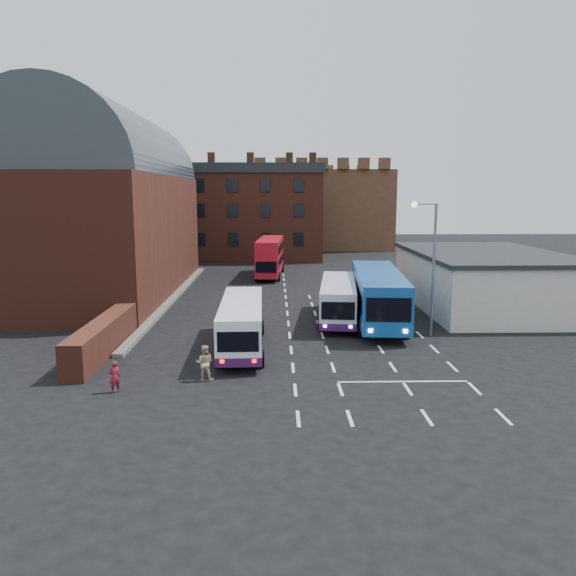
{
  "coord_description": "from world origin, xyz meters",
  "views": [
    {
      "loc": [
        -0.86,
        -27.67,
        8.61
      ],
      "look_at": [
        0.0,
        10.0,
        2.2
      ],
      "focal_mm": 35.0,
      "sensor_mm": 36.0,
      "label": 1
    }
  ],
  "objects_px": {
    "bus_white_outbound": "(242,321)",
    "bus_blue": "(378,293)",
    "street_lamp": "(430,256)",
    "bus_white_inbound": "(338,297)",
    "bus_red_double": "(270,256)",
    "pedestrian_red": "(115,377)",
    "pedestrian_beige": "(204,363)"
  },
  "relations": [
    {
      "from": "pedestrian_beige",
      "to": "bus_white_inbound",
      "type": "bearing_deg",
      "value": -118.2
    },
    {
      "from": "bus_white_inbound",
      "to": "street_lamp",
      "type": "xyz_separation_m",
      "value": [
        4.91,
        -4.41,
        3.31
      ]
    },
    {
      "from": "bus_white_inbound",
      "to": "street_lamp",
      "type": "distance_m",
      "value": 7.38
    },
    {
      "from": "bus_red_double",
      "to": "bus_white_inbound",
      "type": "bearing_deg",
      "value": 107.07
    },
    {
      "from": "bus_red_double",
      "to": "pedestrian_red",
      "type": "distance_m",
      "value": 34.95
    },
    {
      "from": "bus_white_outbound",
      "to": "street_lamp",
      "type": "bearing_deg",
      "value": 11.13
    },
    {
      "from": "bus_red_double",
      "to": "pedestrian_red",
      "type": "relative_size",
      "value": 7.01
    },
    {
      "from": "bus_white_inbound",
      "to": "pedestrian_beige",
      "type": "distance_m",
      "value": 14.41
    },
    {
      "from": "bus_blue",
      "to": "bus_white_inbound",
      "type": "bearing_deg",
      "value": -8.96
    },
    {
      "from": "bus_white_inbound",
      "to": "pedestrian_red",
      "type": "relative_size",
      "value": 7.06
    },
    {
      "from": "bus_red_double",
      "to": "pedestrian_red",
      "type": "xyz_separation_m",
      "value": [
        -6.47,
        -34.31,
        -1.38
      ]
    },
    {
      "from": "bus_white_outbound",
      "to": "bus_blue",
      "type": "xyz_separation_m",
      "value": [
        8.75,
        6.21,
        0.44
      ]
    },
    {
      "from": "bus_white_outbound",
      "to": "bus_white_inbound",
      "type": "height_order",
      "value": "bus_white_inbound"
    },
    {
      "from": "street_lamp",
      "to": "pedestrian_beige",
      "type": "relative_size",
      "value": 4.84
    },
    {
      "from": "pedestrian_red",
      "to": "pedestrian_beige",
      "type": "relative_size",
      "value": 0.85
    },
    {
      "from": "pedestrian_red",
      "to": "pedestrian_beige",
      "type": "xyz_separation_m",
      "value": [
        3.72,
        1.55,
        0.13
      ]
    },
    {
      "from": "bus_blue",
      "to": "pedestrian_beige",
      "type": "xyz_separation_m",
      "value": [
        -10.16,
        -11.59,
        -1.18
      ]
    },
    {
      "from": "bus_white_inbound",
      "to": "bus_red_double",
      "type": "xyz_separation_m",
      "value": [
        -4.82,
        20.53,
        0.51
      ]
    },
    {
      "from": "bus_red_double",
      "to": "street_lamp",
      "type": "distance_m",
      "value": 26.92
    },
    {
      "from": "bus_white_outbound",
      "to": "bus_white_inbound",
      "type": "bearing_deg",
      "value": 46.76
    },
    {
      "from": "bus_white_outbound",
      "to": "street_lamp",
      "type": "distance_m",
      "value": 11.81
    },
    {
      "from": "bus_white_outbound",
      "to": "street_lamp",
      "type": "xyz_separation_m",
      "value": [
        11.07,
        2.44,
        3.31
      ]
    },
    {
      "from": "bus_blue",
      "to": "pedestrian_beige",
      "type": "distance_m",
      "value": 15.46
    },
    {
      "from": "bus_white_outbound",
      "to": "bus_blue",
      "type": "distance_m",
      "value": 10.73
    },
    {
      "from": "bus_white_outbound",
      "to": "bus_white_inbound",
      "type": "xyz_separation_m",
      "value": [
        6.16,
        6.85,
        0.01
      ]
    },
    {
      "from": "bus_blue",
      "to": "street_lamp",
      "type": "relative_size",
      "value": 1.57
    },
    {
      "from": "bus_white_inbound",
      "to": "bus_red_double",
      "type": "distance_m",
      "value": 21.09
    },
    {
      "from": "street_lamp",
      "to": "bus_blue",
      "type": "bearing_deg",
      "value": 121.68
    },
    {
      "from": "bus_red_double",
      "to": "street_lamp",
      "type": "height_order",
      "value": "street_lamp"
    },
    {
      "from": "pedestrian_red",
      "to": "bus_white_outbound",
      "type": "bearing_deg",
      "value": -149.1
    },
    {
      "from": "bus_white_outbound",
      "to": "bus_white_inbound",
      "type": "relative_size",
      "value": 0.98
    },
    {
      "from": "bus_red_double",
      "to": "pedestrian_beige",
      "type": "distance_m",
      "value": 32.9
    }
  ]
}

